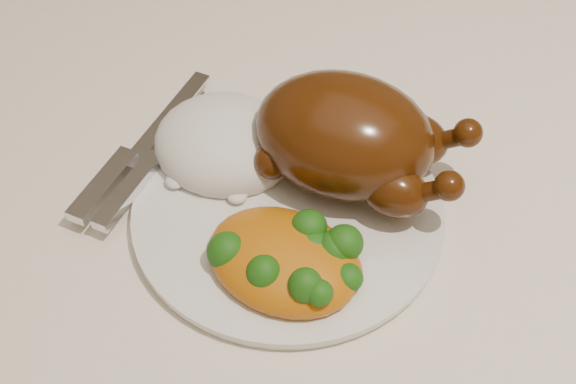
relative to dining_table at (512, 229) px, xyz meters
The scene contains 7 objects.
dining_table is the anchor object (origin of this frame).
tablecloth 0.07m from the dining_table, ahead, with size 1.73×1.03×0.18m.
dinner_plate 0.25m from the dining_table, 133.66° to the right, with size 0.25×0.25×0.01m, color silver.
roast_chicken 0.23m from the dining_table, 140.33° to the right, with size 0.19×0.13×0.09m.
rice_mound 0.30m from the dining_table, 149.55° to the right, with size 0.14×0.13×0.06m.
mac_and_cheese 0.28m from the dining_table, 120.21° to the right, with size 0.12×0.10×0.05m.
cutlery 0.37m from the dining_table, 146.93° to the right, with size 0.04×0.20×0.01m.
Camera 1 is at (0.04, -0.53, 1.27)m, focal length 50.00 mm.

